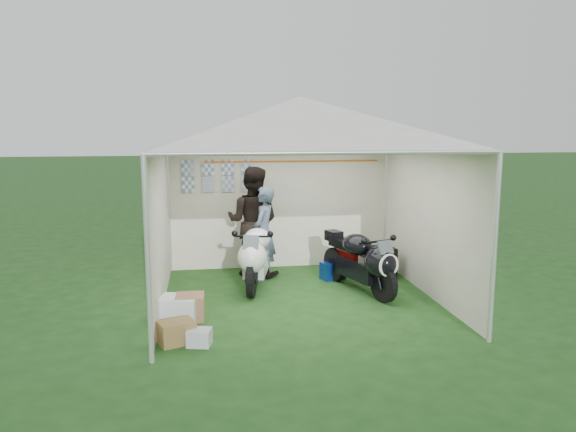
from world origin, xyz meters
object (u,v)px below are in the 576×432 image
equipment_box (378,263)px  crate_0 (179,309)px  person_blue_jacket (264,233)px  person_dark_jacket (253,222)px  crate_2 (199,337)px  crate_3 (177,332)px  motorcycle_black (362,260)px  canopy_tent (299,127)px  crate_1 (190,307)px  motorcycle_white (256,254)px  paddock_stand (333,271)px

equipment_box → crate_0: (-3.29, -1.66, -0.10)m
person_blue_jacket → equipment_box: person_blue_jacket is taller
person_dark_jacket → person_blue_jacket: person_dark_jacket is taller
equipment_box → crate_2: bearing=-139.7°
person_blue_jacket → crate_0: size_ratio=3.17×
equipment_box → crate_3: bearing=-143.3°
motorcycle_black → canopy_tent: bearing=170.4°
motorcycle_black → person_blue_jacket: bearing=126.5°
equipment_box → crate_2: equipment_box is taller
person_blue_jacket → crate_3: person_blue_jacket is taller
crate_3 → motorcycle_black: bearing=31.0°
crate_3 → person_blue_jacket: bearing=63.2°
person_dark_jacket → crate_1: bearing=85.9°
person_dark_jacket → crate_1: 2.47m
motorcycle_white → crate_2: bearing=-98.6°
canopy_tent → motorcycle_white: bearing=128.0°
person_blue_jacket → crate_2: person_blue_jacket is taller
person_dark_jacket → paddock_stand: bearing=-176.4°
motorcycle_black → crate_2: motorcycle_black is taller
motorcycle_white → person_blue_jacket: bearing=81.2°
person_dark_jacket → equipment_box: person_dark_jacket is taller
crate_3 → canopy_tent: bearing=40.8°
canopy_tent → crate_3: size_ratio=13.70×
equipment_box → canopy_tent: bearing=-148.5°
motorcycle_white → crate_1: bearing=-113.8°
paddock_stand → equipment_box: bearing=-2.4°
canopy_tent → crate_2: canopy_tent is taller
person_blue_jacket → crate_3: bearing=-4.8°
canopy_tent → crate_1: canopy_tent is taller
person_dark_jacket → crate_1: (-1.05, -2.10, -0.78)m
canopy_tent → motorcycle_black: bearing=9.0°
canopy_tent → paddock_stand: (0.76, 0.98, -2.43)m
person_blue_jacket → crate_1: (-1.20, -1.84, -0.62)m
paddock_stand → equipment_box: size_ratio=0.74×
motorcycle_white → motorcycle_black: (1.60, -0.57, -0.02)m
motorcycle_black → paddock_stand: motorcycle_black is taller
crate_2 → crate_0: bearing=106.6°
person_blue_jacket → motorcycle_white: bearing=0.6°
crate_0 → crate_1: crate_1 is taller
equipment_box → crate_2: (-3.02, -2.57, -0.16)m
crate_1 → person_blue_jacket: bearing=56.8°
motorcycle_black → equipment_box: motorcycle_black is taller
canopy_tent → paddock_stand: size_ratio=14.38×
motorcycle_white → crate_1: 1.78m
canopy_tent → crate_2: size_ratio=20.56×
motorcycle_black → crate_3: size_ratio=4.43×
paddock_stand → crate_2: 3.43m
motorcycle_white → paddock_stand: 1.41m
motorcycle_white → crate_1: motorcycle_white is taller
crate_1 → crate_2: (0.13, -0.95, -0.07)m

